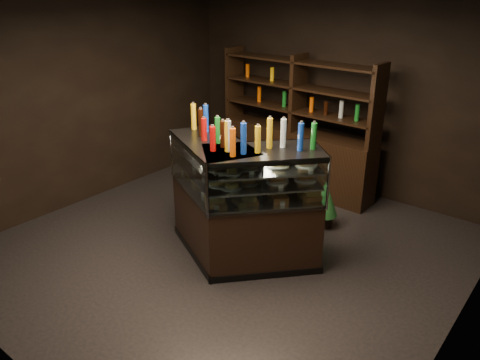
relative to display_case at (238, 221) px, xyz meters
The scene contains 7 objects.
ground 0.51m from the display_case, 160.37° to the left, with size 5.00×5.00×0.00m, color black.
room_shell 1.50m from the display_case, 160.37° to the left, with size 5.02×5.02×3.01m.
display_case is the anchor object (origin of this frame).
food_display 0.59m from the display_case, 79.66° to the right, with size 1.61×0.95×0.42m.
bottles_top 1.03m from the display_case, 100.34° to the left, with size 1.44×0.81×0.30m.
potted_conifer 1.33m from the display_case, 72.34° to the left, with size 0.33×0.33×0.71m.
back_shelving 2.21m from the display_case, 105.78° to the left, with size 2.51×0.52×2.00m.
Camera 1 is at (3.12, -3.66, 2.92)m, focal length 35.00 mm.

